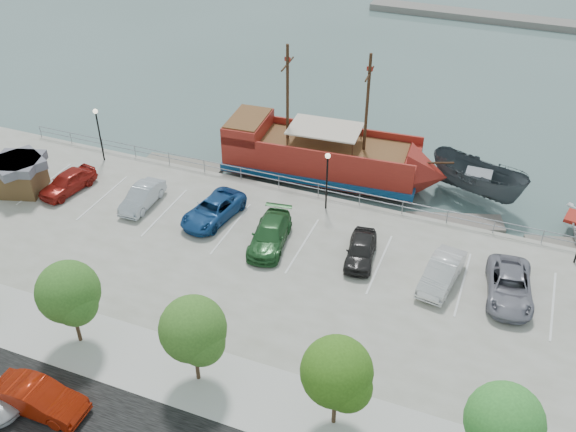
% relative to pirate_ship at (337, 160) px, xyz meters
% --- Properties ---
extents(ground, '(160.00, 160.00, 0.00)m').
position_rel_pirate_ship_xyz_m(ground, '(0.92, -11.84, -1.79)').
color(ground, '#425E5A').
extents(sidewalk, '(100.00, 4.00, 0.05)m').
position_rel_pirate_ship_xyz_m(sidewalk, '(0.92, -21.84, -0.77)').
color(sidewalk, '#BABAB9').
rests_on(sidewalk, land_slab).
extents(seawall_railing, '(50.00, 0.06, 1.00)m').
position_rel_pirate_ship_xyz_m(seawall_railing, '(0.92, -4.04, -0.26)').
color(seawall_railing, gray).
rests_on(seawall_railing, land_slab).
extents(far_shore, '(40.00, 3.00, 0.80)m').
position_rel_pirate_ship_xyz_m(far_shore, '(10.92, 43.16, -1.39)').
color(far_shore, slate).
rests_on(far_shore, ground).
extents(pirate_ship, '(17.06, 5.76, 10.66)m').
position_rel_pirate_ship_xyz_m(pirate_ship, '(0.00, 0.00, 0.00)').
color(pirate_ship, maroon).
rests_on(pirate_ship, ground).
extents(patrol_boat, '(8.00, 5.56, 2.90)m').
position_rel_pirate_ship_xyz_m(patrol_boat, '(10.14, 1.19, -0.34)').
color(patrol_boat, '#3C4348').
rests_on(patrol_boat, ground).
extents(dock_west, '(6.49, 2.23, 0.36)m').
position_rel_pirate_ship_xyz_m(dock_west, '(-11.77, -2.64, -1.60)').
color(dock_west, gray).
rests_on(dock_west, ground).
extents(dock_mid, '(6.79, 3.79, 0.37)m').
position_rel_pirate_ship_xyz_m(dock_mid, '(9.36, -2.64, -1.60)').
color(dock_mid, slate).
rests_on(dock_mid, ground).
extents(shed, '(3.86, 3.86, 2.55)m').
position_rel_pirate_ship_xyz_m(shed, '(-19.79, -11.13, 0.57)').
color(shed, brown).
rests_on(shed, land_slab).
extents(street_sedan, '(4.68, 1.69, 1.54)m').
position_rel_pirate_ship_xyz_m(street_sedan, '(-6.04, -26.18, -0.02)').
color(street_sedan, '#921906').
rests_on(street_sedan, street).
extents(lamp_post_left, '(0.36, 0.36, 4.28)m').
position_rel_pirate_ship_xyz_m(lamp_post_left, '(-17.08, -5.34, 2.15)').
color(lamp_post_left, black).
rests_on(lamp_post_left, land_slab).
extents(lamp_post_mid, '(0.36, 0.36, 4.28)m').
position_rel_pirate_ship_xyz_m(lamp_post_mid, '(0.92, -5.34, 2.15)').
color(lamp_post_mid, black).
rests_on(lamp_post_mid, land_slab).
extents(tree_c, '(3.30, 3.20, 5.00)m').
position_rel_pirate_ship_xyz_m(tree_c, '(-6.93, -21.91, 2.51)').
color(tree_c, '#473321').
rests_on(tree_c, sidewalk).
extents(tree_d, '(3.30, 3.20, 5.00)m').
position_rel_pirate_ship_xyz_m(tree_d, '(0.07, -21.91, 2.51)').
color(tree_d, '#473321').
rests_on(tree_d, sidewalk).
extents(tree_e, '(3.30, 3.20, 5.00)m').
position_rel_pirate_ship_xyz_m(tree_e, '(7.07, -21.91, 2.51)').
color(tree_e, '#473321').
rests_on(tree_e, sidewalk).
extents(tree_f, '(3.30, 3.20, 5.00)m').
position_rel_pirate_ship_xyz_m(tree_f, '(14.07, -21.91, 2.51)').
color(tree_f, '#473321').
rests_on(tree_f, sidewalk).
extents(parked_car_a, '(2.50, 4.63, 1.50)m').
position_rel_pirate_ship_xyz_m(parked_car_a, '(-16.79, -9.98, -0.04)').
color(parked_car_a, maroon).
rests_on(parked_car_a, land_slab).
extents(parked_car_b, '(1.59, 4.26, 1.39)m').
position_rel_pirate_ship_xyz_m(parked_car_b, '(-10.90, -9.63, -0.09)').
color(parked_car_b, '#ABB4BF').
rests_on(parked_car_b, land_slab).
extents(parked_car_c, '(3.16, 5.44, 1.43)m').
position_rel_pirate_ship_xyz_m(parked_car_c, '(-5.64, -9.29, -0.07)').
color(parked_car_c, navy).
rests_on(parked_car_c, land_slab).
extents(parked_car_d, '(2.82, 5.35, 1.48)m').
position_rel_pirate_ship_xyz_m(parked_car_d, '(-1.05, -10.47, -0.05)').
color(parked_car_d, '#255B2B').
rests_on(parked_car_d, land_slab).
extents(parked_car_e, '(2.25, 4.36, 1.42)m').
position_rel_pirate_ship_xyz_m(parked_car_e, '(4.69, -9.84, -0.08)').
color(parked_car_e, black).
rests_on(parked_car_e, land_slab).
extents(parked_car_f, '(2.25, 4.80, 1.52)m').
position_rel_pirate_ship_xyz_m(parked_car_f, '(9.66, -10.27, -0.02)').
color(parked_car_f, silver).
rests_on(parked_car_f, land_slab).
extents(parked_car_g, '(3.11, 5.56, 1.47)m').
position_rel_pirate_ship_xyz_m(parked_car_g, '(13.45, -10.01, -0.05)').
color(parked_car_g, gray).
rests_on(parked_car_g, land_slab).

